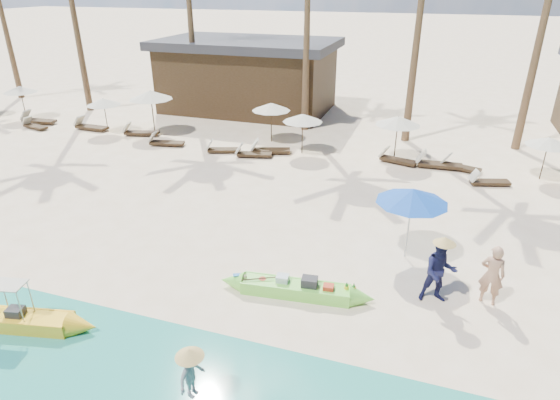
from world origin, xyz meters
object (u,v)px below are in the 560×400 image
(green_canoe, at_px, (296,289))
(yellow_canoe, at_px, (11,320))
(blue_umbrella, at_px, (413,196))
(tourist, at_px, (492,275))

(green_canoe, height_order, yellow_canoe, yellow_canoe)
(yellow_canoe, xyz_separation_m, blue_umbrella, (8.69, 6.22, 1.81))
(yellow_canoe, distance_m, tourist, 11.86)
(green_canoe, bearing_deg, tourist, 8.90)
(yellow_canoe, relative_size, tourist, 2.85)
(yellow_canoe, bearing_deg, blue_umbrella, 23.61)
(tourist, bearing_deg, yellow_canoe, 32.83)
(blue_umbrella, bearing_deg, yellow_canoe, -144.40)
(green_canoe, xyz_separation_m, blue_umbrella, (2.58, 2.87, 1.82))
(yellow_canoe, bearing_deg, green_canoe, 16.79)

